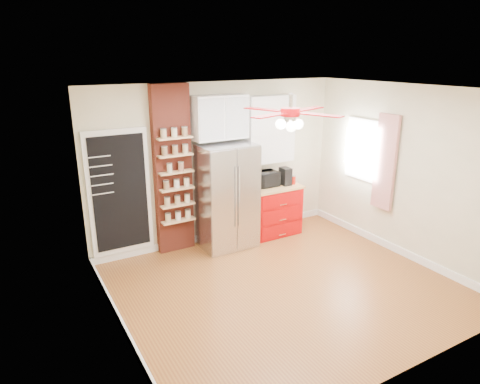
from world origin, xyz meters
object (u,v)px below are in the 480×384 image
coffee_maker (285,176)px  canister_left (293,180)px  toaster_oven (264,179)px  fridge (226,196)px  ceiling_fan (290,112)px  pantry_jar_oats (170,168)px  red_cabinet (273,209)px

coffee_maker → canister_left: coffee_maker is taller
toaster_oven → coffee_maker: 0.39m
coffee_maker → canister_left: 0.17m
fridge → canister_left: fridge is taller
ceiling_fan → coffee_maker: bearing=55.1°
fridge → coffee_maker: 1.19m
toaster_oven → pantry_jar_oats: (-1.72, 0.04, 0.41)m
ceiling_fan → coffee_maker: (1.13, 1.62, -1.37)m
fridge → red_cabinet: 1.06m
ceiling_fan → coffee_maker: size_ratio=4.50×
red_cabinet → toaster_oven: bearing=168.1°
red_cabinet → coffee_maker: 0.64m
coffee_maker → ceiling_fan: bearing=-122.8°
toaster_oven → canister_left: bearing=-14.6°
toaster_oven → red_cabinet: bearing=-12.8°
red_cabinet → canister_left: 0.64m
fridge → red_cabinet: fridge is taller
ceiling_fan → coffee_maker: 2.40m
fridge → toaster_oven: 0.82m
coffee_maker → fridge: bearing=-178.5°
ceiling_fan → toaster_oven: size_ratio=2.96×
coffee_maker → red_cabinet: bearing=165.1°
ceiling_fan → canister_left: 2.50m
toaster_oven → canister_left: 0.54m
red_cabinet → pantry_jar_oats: (-1.88, 0.07, 0.99)m
red_cabinet → pantry_jar_oats: 2.13m
canister_left → pantry_jar_oats: (-2.24, 0.17, 0.47)m
ceiling_fan → toaster_oven: 2.33m
toaster_oven → canister_left: toaster_oven is taller
coffee_maker → pantry_jar_oats: bearing=178.4°
fridge → ceiling_fan: bearing=-88.2°
coffee_maker → pantry_jar_oats: pantry_jar_oats is taller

